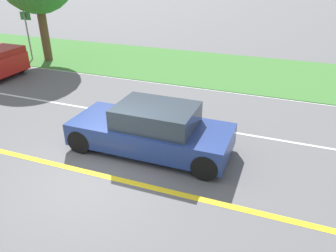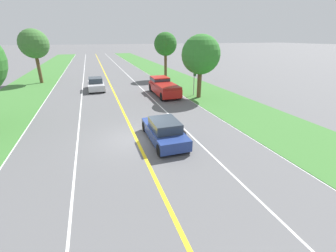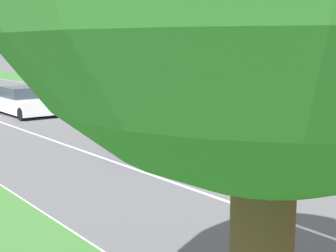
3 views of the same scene
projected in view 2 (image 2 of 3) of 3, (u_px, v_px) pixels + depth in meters
ground_plane at (136, 139)px, 14.13m from camera, size 400.00×400.00×0.00m
centre_divider_line at (136, 139)px, 14.12m from camera, size 0.18×160.00×0.01m
lane_edge_line_right at (232, 126)px, 16.19m from camera, size 0.14×160.00×0.01m
lane_edge_line_left at (8, 157)px, 12.06m from camera, size 0.14×160.00×0.01m
lane_dash_same_dir at (187, 132)px, 15.16m from camera, size 0.10×160.00×0.01m
lane_dash_oncoming at (77, 147)px, 13.09m from camera, size 0.10×160.00×0.01m
grass_verge_right at (266, 121)px, 17.07m from camera, size 6.00×160.00×0.03m
ego_car at (164, 131)px, 13.68m from camera, size 1.84×4.48×1.38m
dog at (183, 132)px, 13.87m from camera, size 0.24×1.22×0.86m
pickup_truck at (163, 86)px, 24.70m from camera, size 2.10×5.69×1.74m
oncoming_car at (96, 84)px, 27.01m from camera, size 1.84×4.32×1.44m
roadside_tree_right_near at (201, 55)px, 22.25m from camera, size 3.86×3.86×6.28m
roadside_tree_right_far at (165, 44)px, 32.79m from camera, size 3.33×3.33×6.67m
roadside_tree_left_far at (34, 44)px, 29.39m from camera, size 3.73×3.73×7.02m
street_sign at (194, 81)px, 24.07m from camera, size 0.11×0.64×2.54m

